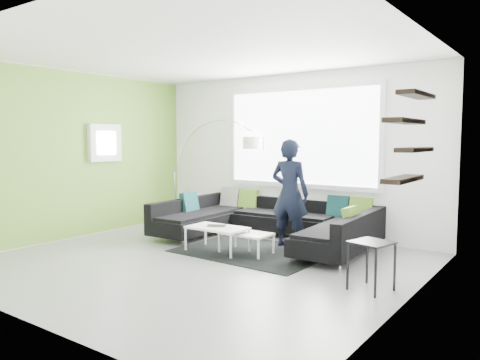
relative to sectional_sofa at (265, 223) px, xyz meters
The scene contains 9 objects.
ground 1.57m from the sectional_sofa, 93.24° to the right, with size 5.50×5.50×0.00m, color gray.
room_shell 2.00m from the sectional_sofa, 92.12° to the right, with size 5.54×5.04×2.82m.
sectional_sofa is the anchor object (origin of this frame).
rug 0.72m from the sectional_sofa, 73.68° to the right, with size 2.14×1.55×0.01m, color black.
coffee_table 0.87m from the sectional_sofa, 92.84° to the right, with size 1.14×0.66×0.37m, color white.
arc_lamp 2.58m from the sectional_sofa, 169.26° to the left, with size 1.92×0.85×2.04m, color silver, non-canonical shape.
side_table 2.60m from the sectional_sofa, 30.84° to the right, with size 0.40×0.40×0.55m, color black.
person 0.70m from the sectional_sofa, ahead, with size 0.63×0.44×1.67m, color black.
laptop 0.98m from the sectional_sofa, 105.56° to the right, with size 0.33×0.30×0.02m, color black.
Camera 1 is at (4.09, -4.73, 1.66)m, focal length 35.00 mm.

